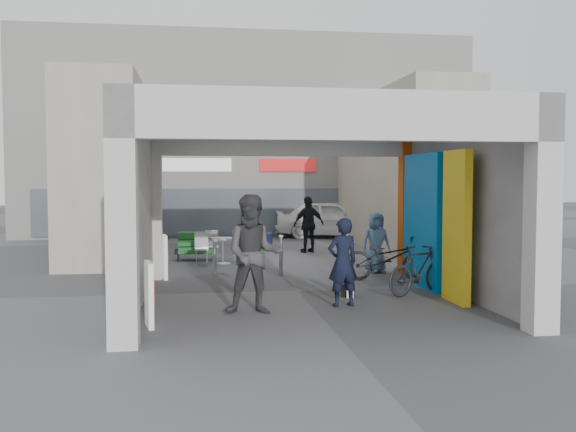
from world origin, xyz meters
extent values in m
plane|color=#57575C|center=(0.00, 0.00, 0.00)|extent=(90.00, 90.00, 0.00)
cube|color=silver|center=(-3.00, -4.00, 1.75)|extent=(0.40, 0.40, 3.50)
cube|color=silver|center=(-3.00, 2.00, 1.75)|extent=(0.40, 0.40, 3.50)
cube|color=silver|center=(3.00, -4.00, 1.75)|extent=(0.40, 0.40, 3.50)
cube|color=#C74D0B|center=(3.00, 2.00, 1.75)|extent=(0.40, 0.40, 3.50)
plane|color=beige|center=(-3.00, -1.00, 1.75)|extent=(0.00, 6.40, 6.40)
plane|color=#A1A2A7|center=(3.00, -1.00, 1.75)|extent=(0.00, 6.40, 6.40)
cube|color=blue|center=(2.70, 0.20, 1.40)|extent=(0.15, 2.00, 2.80)
cube|color=yellow|center=(2.70, -1.60, 1.40)|extent=(0.15, 1.00, 2.80)
plane|color=#B9B9B4|center=(0.00, -1.00, 3.50)|extent=(6.40, 6.40, 0.00)
cube|color=silver|center=(0.00, 2.05, 3.15)|extent=(6.40, 0.30, 0.70)
cube|color=silver|center=(0.00, -4.05, 3.15)|extent=(6.40, 0.30, 0.70)
cube|color=white|center=(0.00, 2.22, 3.10)|extent=(4.20, 0.05, 0.55)
cube|color=white|center=(0.00, 14.00, 4.00)|extent=(18.00, 4.00, 8.00)
cube|color=#515966|center=(0.00, 11.95, 1.00)|extent=(16.20, 0.06, 1.80)
cube|color=white|center=(-2.00, 11.96, 2.80)|extent=(2.60, 0.06, 0.50)
cube|color=red|center=(1.50, 11.96, 2.80)|extent=(2.20, 0.06, 0.50)
cube|color=#B9B199|center=(-4.50, 7.50, 2.50)|extent=(2.00, 9.00, 5.00)
cube|color=#B9B199|center=(4.50, 7.50, 2.50)|extent=(2.00, 9.00, 5.00)
cylinder|color=gray|center=(-1.61, 2.45, 0.41)|extent=(0.09, 0.09, 0.82)
cylinder|color=gray|center=(-0.05, 2.20, 0.46)|extent=(0.09, 0.09, 0.92)
cylinder|color=gray|center=(1.58, 2.45, 0.45)|extent=(0.09, 0.09, 0.90)
cube|color=white|center=(-2.75, -2.80, 0.50)|extent=(0.18, 0.56, 1.00)
cube|color=red|center=(-2.71, -2.80, 0.55)|extent=(0.11, 0.39, 0.40)
cube|color=white|center=(-2.75, 1.98, 0.50)|extent=(0.16, 0.56, 1.00)
cube|color=red|center=(-2.71, 1.98, 0.55)|extent=(0.10, 0.39, 0.40)
cylinder|color=#9B9BA0|center=(-1.34, 4.38, 0.34)|extent=(0.06, 0.06, 0.68)
cylinder|color=#9B9BA0|center=(-1.34, 4.38, 0.01)|extent=(0.41, 0.41, 0.02)
cylinder|color=#9B9BA0|center=(-1.34, 4.38, 0.68)|extent=(0.66, 0.66, 0.05)
cube|color=#9B9BA0|center=(-1.90, 4.19, 0.21)|extent=(0.36, 0.36, 0.42)
cube|color=#9B9BA0|center=(-1.90, 4.36, 0.63)|extent=(0.36, 0.05, 0.42)
cube|color=#9B9BA0|center=(-0.86, 4.85, 0.21)|extent=(0.36, 0.36, 0.42)
cube|color=#9B9BA0|center=(-0.86, 5.02, 0.63)|extent=(0.36, 0.05, 0.42)
cube|color=#9B9BA0|center=(-1.62, 4.95, 0.21)|extent=(0.36, 0.36, 0.42)
cube|color=#9B9BA0|center=(-1.62, 5.12, 0.63)|extent=(0.36, 0.05, 0.42)
cube|color=black|center=(-2.05, 5.28, 0.15)|extent=(1.18, 0.59, 0.29)
cube|color=#18541E|center=(-2.05, 5.13, 0.29)|extent=(0.98, 0.34, 0.18)
cube|color=#18541E|center=(-2.05, 5.28, 0.49)|extent=(0.98, 0.34, 0.18)
cube|color=#18541E|center=(-2.05, 5.42, 0.69)|extent=(0.98, 0.34, 0.18)
cube|color=#18541E|center=(0.09, 7.34, 0.14)|extent=(0.54, 0.48, 0.28)
cube|color=navy|center=(0.09, 7.34, 0.42)|extent=(0.54, 0.48, 0.28)
cube|color=black|center=(0.87, -0.75, 0.11)|extent=(0.22, 0.29, 0.22)
cube|color=black|center=(0.87, -0.87, 0.28)|extent=(0.17, 0.15, 0.33)
cube|color=white|center=(0.87, -0.95, 0.24)|extent=(0.14, 0.03, 0.31)
cylinder|color=white|center=(0.82, -0.93, 0.13)|extent=(0.04, 0.04, 0.26)
cylinder|color=white|center=(0.92, -0.93, 0.13)|extent=(0.04, 0.04, 0.26)
sphere|color=black|center=(0.87, -0.89, 0.48)|extent=(0.17, 0.17, 0.17)
cube|color=white|center=(0.87, -0.98, 0.46)|extent=(0.07, 0.11, 0.06)
cone|color=black|center=(0.82, -0.85, 0.56)|extent=(0.06, 0.06, 0.07)
cone|color=black|center=(0.91, -0.85, 0.56)|extent=(0.06, 0.06, 0.07)
imported|color=black|center=(0.55, -1.66, 0.79)|extent=(0.65, 0.51, 1.58)
imported|color=#434346|center=(-1.07, -2.06, 1.01)|extent=(1.05, 0.86, 2.01)
imported|color=#5881AB|center=(2.28, 2.25, 0.73)|extent=(0.76, 0.54, 1.47)
imported|color=black|center=(1.39, 6.66, 0.87)|extent=(1.10, 0.70, 1.74)
imported|color=black|center=(2.17, 0.96, 0.51)|extent=(2.07, 1.24, 1.03)
imported|color=black|center=(2.30, -0.74, 0.49)|extent=(1.67, 1.17, 0.99)
imported|color=white|center=(3.15, 11.50, 0.73)|extent=(4.59, 2.77, 1.46)
camera|label=1|loc=(-2.01, -12.75, 2.27)|focal=40.00mm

